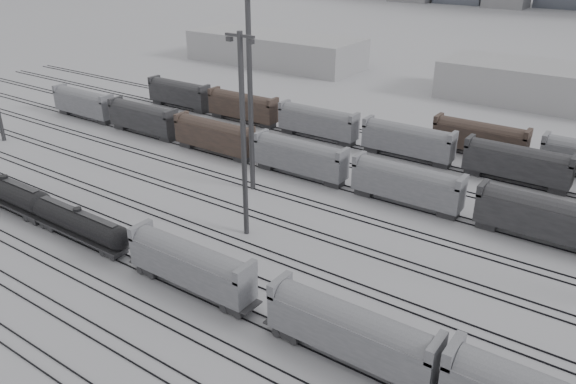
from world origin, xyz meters
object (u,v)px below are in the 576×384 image
Objects in this scene: tank_car_a at (7,190)px; light_mast_c at (243,134)px; hopper_car_a at (190,263)px; hopper_car_b at (351,330)px; tank_car_b at (80,223)px.

light_mast_c is at bearing 22.75° from tank_car_a.
hopper_car_a is 16.04m from light_mast_c.
tank_car_a is at bearing 180.00° from hopper_car_a.
hopper_car_b is (51.37, 0.00, 0.78)m from tank_car_a.
hopper_car_a reaches higher than tank_car_b.
tank_car_b is 36.13m from hopper_car_b.
tank_car_a is 34.13m from light_mast_c.
tank_car_b is 1.10× the size of hopper_car_b.
light_mast_c is (-3.11, 12.60, 9.42)m from hopper_car_a.
hopper_car_a is 0.62× the size of light_mast_c.
tank_car_a is at bearing 180.00° from tank_car_b.
hopper_car_b is (18.20, 0.00, 0.07)m from hopper_car_a.
hopper_car_a is at bearing -76.13° from light_mast_c.
hopper_car_a is at bearing 0.00° from tank_car_a.
tank_car_b is at bearing -139.58° from light_mast_c.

